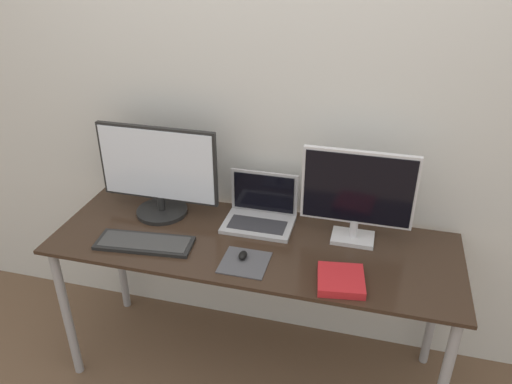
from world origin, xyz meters
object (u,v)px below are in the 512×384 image
object	(u,v)px
monitor_left	(158,172)
monitor_right	(358,194)
mouse	(243,255)
keyboard	(145,243)
book	(341,280)
laptop	(261,211)

from	to	relation	value
monitor_left	monitor_right	xyz separation A→B (m)	(0.94, 0.00, 0.01)
monitor_right	mouse	world-z (taller)	monitor_right
keyboard	book	xyz separation A→B (m)	(0.88, -0.05, 0.01)
monitor_left	laptop	distance (m)	0.52
laptop	keyboard	xyz separation A→B (m)	(-0.45, -0.32, -0.05)
book	monitor_right	bearing A→B (deg)	86.89
monitor_left	laptop	world-z (taller)	monitor_left
keyboard	monitor_right	bearing A→B (deg)	17.28
mouse	book	size ratio (longest dim) A/B	0.27
laptop	book	xyz separation A→B (m)	(0.43, -0.37, -0.04)
book	laptop	bearing A→B (deg)	138.68
laptop	mouse	distance (m)	0.32
monitor_left	book	xyz separation A→B (m)	(0.92, -0.33, -0.21)
keyboard	mouse	world-z (taller)	mouse
monitor_left	keyboard	distance (m)	0.35
monitor_left	book	world-z (taller)	monitor_left
mouse	laptop	bearing A→B (deg)	90.39
laptop	monitor_right	bearing A→B (deg)	-5.64
monitor_right	mouse	xyz separation A→B (m)	(-0.44, -0.27, -0.22)
mouse	book	world-z (taller)	same
book	monitor_left	bearing A→B (deg)	160.22
monitor_right	laptop	size ratio (longest dim) A/B	1.49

